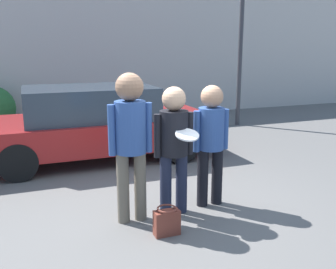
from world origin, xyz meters
name	(u,v)px	position (x,y,z in m)	size (l,w,h in m)	color
ground_plane	(168,210)	(0.00, 0.00, 0.00)	(56.00, 56.00, 0.00)	#5B5956
storefront_building	(82,43)	(0.00, 7.19, 2.26)	(24.00, 0.22, 4.47)	beige
person_left	(130,133)	(-0.53, -0.12, 1.13)	(0.54, 0.37, 1.85)	#665B4C
person_middle_with_frisbee	(174,140)	(0.04, -0.10, 0.99)	(0.53, 0.59, 1.66)	#1E2338
person_right	(211,136)	(0.60, -0.01, 0.98)	(0.52, 0.35, 1.66)	black
parked_car_near	(94,123)	(-0.48, 2.80, 0.71)	(4.60, 1.94, 1.41)	maroon
handbag	(167,222)	(-0.26, -0.62, 0.16)	(0.30, 0.23, 0.34)	brown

